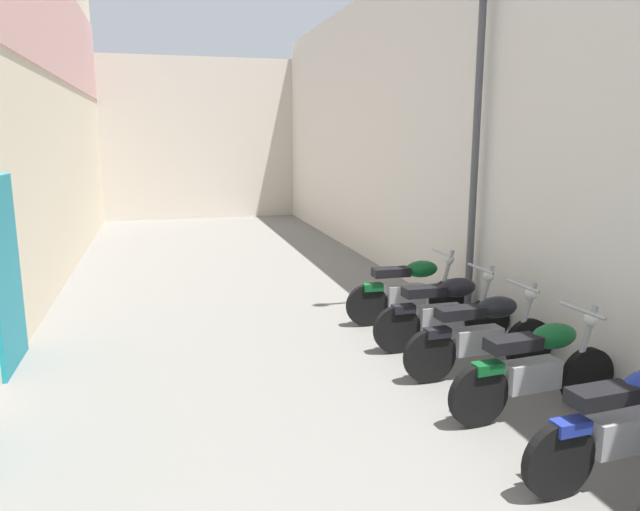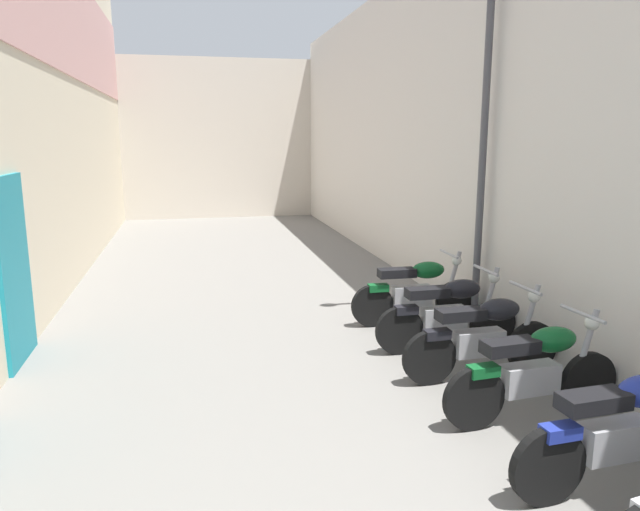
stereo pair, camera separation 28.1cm
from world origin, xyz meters
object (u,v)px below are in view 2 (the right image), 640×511
motorcycle_fourth (623,429)px  motorcycle_seventh (448,312)px  motorcycle_fifth (535,370)px  motorcycle_eighth (416,290)px  motorcycle_sixth (484,335)px  street_lamp (480,107)px

motorcycle_fourth → motorcycle_seventh: bearing=90.0°
motorcycle_fifth → motorcycle_eighth: bearing=90.0°
motorcycle_fourth → motorcycle_seventh: size_ratio=1.00×
motorcycle_eighth → motorcycle_fifth: bearing=-90.0°
motorcycle_sixth → motorcycle_eighth: same height
motorcycle_fifth → motorcycle_seventh: bearing=90.0°
motorcycle_fourth → motorcycle_eighth: 4.12m
motorcycle_sixth → motorcycle_eighth: (0.00, 1.98, 0.00)m
motorcycle_sixth → street_lamp: 3.13m
motorcycle_sixth → motorcycle_eighth: 1.98m
motorcycle_sixth → motorcycle_seventh: 0.91m
motorcycle_seventh → motorcycle_eighth: (-0.00, 1.07, 0.00)m
motorcycle_fifth → motorcycle_eighth: (0.00, 2.97, 0.00)m
motorcycle_seventh → motorcycle_eighth: size_ratio=1.00×
motorcycle_fifth → motorcycle_sixth: bearing=90.0°
motorcycle_seventh → motorcycle_sixth: bearing=-90.0°
motorcycle_fourth → motorcycle_sixth: size_ratio=1.00×
motorcycle_fifth → motorcycle_seventh: (0.00, 1.90, 0.00)m
motorcycle_fifth → street_lamp: (0.71, 2.73, 2.50)m
motorcycle_sixth → motorcycle_fourth: bearing=-90.0°
motorcycle_eighth → street_lamp: bearing=-18.9°
motorcycle_fifth → motorcycle_fourth: bearing=-90.0°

